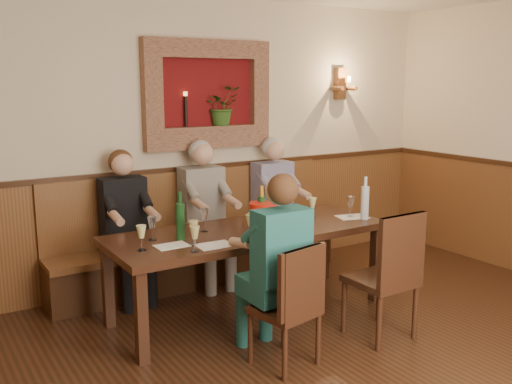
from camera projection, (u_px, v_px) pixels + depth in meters
room_shell at (428, 98)px, 3.07m from camera, size 6.04×6.04×2.82m
wainscoting at (416, 324)px, 3.32m from camera, size 6.02×6.02×1.15m
wall_niche at (212, 99)px, 5.65m from camera, size 1.36×0.30×1.06m
wall_sconce at (341, 85)px, 6.49m from camera, size 0.25×0.20×0.35m
dining_table at (249, 237)px, 4.83m from camera, size 2.40×0.90×0.75m
bench at (200, 250)px, 5.68m from camera, size 3.00×0.45×1.11m
chair_near_left at (286, 330)px, 4.00m from camera, size 0.46×0.46×0.90m
chair_near_right at (382, 301)px, 4.44m from camera, size 0.46×0.46×1.02m
person_bench_left at (128, 240)px, 5.15m from camera, size 0.40×0.49×1.38m
person_bench_mid at (206, 226)px, 5.56m from camera, size 0.42×0.52×1.43m
person_bench_right at (277, 216)px, 6.00m from camera, size 0.41×0.51×1.41m
person_chair_front at (274, 283)px, 4.07m from camera, size 0.40×0.48×1.37m
spittoon_bucket at (263, 218)px, 4.67m from camera, size 0.25×0.25×0.25m
wine_bottle_green_a at (262, 213)px, 4.72m from camera, size 0.07×0.07×0.38m
wine_bottle_green_b at (180, 220)px, 4.46m from camera, size 0.09×0.09×0.38m
water_bottle at (365, 202)px, 5.14m from camera, size 0.07×0.07×0.39m
tasting_sheet_a at (172, 246)px, 4.32m from camera, size 0.25×0.18×0.00m
tasting_sheet_b at (271, 228)px, 4.84m from camera, size 0.31×0.27×0.00m
tasting_sheet_c at (352, 217)px, 5.25m from camera, size 0.32×0.26×0.00m
tasting_sheet_d at (215, 245)px, 4.34m from camera, size 0.28×0.21×0.00m
wine_glass_0 at (142, 238)px, 4.19m from camera, size 0.08×0.08×0.19m
wine_glass_1 at (152, 228)px, 4.46m from camera, size 0.08×0.08×0.19m
wine_glass_2 at (194, 233)px, 4.32m from camera, size 0.08×0.08×0.19m
wine_glass_3 at (204, 220)px, 4.73m from camera, size 0.08×0.08×0.19m
wine_glass_4 at (253, 224)px, 4.60m from camera, size 0.08×0.08×0.19m
wine_glass_5 at (256, 212)px, 5.01m from camera, size 0.08×0.08×0.19m
wine_glass_6 at (300, 217)px, 4.84m from camera, size 0.08×0.08×0.19m
wine_glass_7 at (312, 208)px, 5.19m from camera, size 0.08×0.08×0.19m
wine_glass_8 at (350, 207)px, 5.24m from camera, size 0.08×0.08×0.19m
wine_glass_9 at (250, 226)px, 4.52m from camera, size 0.08×0.08×0.19m
wine_glass_10 at (255, 215)px, 4.91m from camera, size 0.08×0.08×0.19m
wine_glass_11 at (195, 239)px, 4.17m from camera, size 0.08×0.08×0.19m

